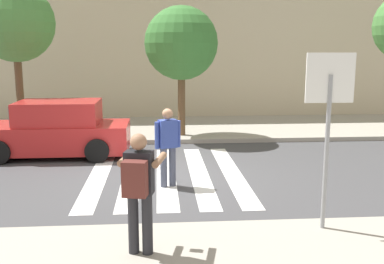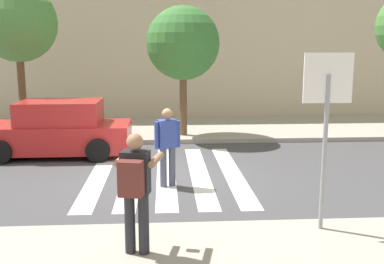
{
  "view_description": "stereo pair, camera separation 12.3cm",
  "coord_description": "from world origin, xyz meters",
  "views": [
    {
      "loc": [
        -0.16,
        -10.25,
        3.01
      ],
      "look_at": [
        0.6,
        -0.2,
        1.1
      ],
      "focal_mm": 42.0,
      "sensor_mm": 36.0,
      "label": 1
    },
    {
      "loc": [
        -0.04,
        -10.26,
        3.01
      ],
      "look_at": [
        0.6,
        -0.2,
        1.1
      ],
      "focal_mm": 42.0,
      "sensor_mm": 36.0,
      "label": 2
    }
  ],
  "objects": [
    {
      "name": "crosswalk_stripe_4",
      "position": [
        1.6,
        0.2,
        0.0
      ],
      "size": [
        0.44,
        5.2,
        0.01
      ],
      "primitive_type": "cube",
      "color": "silver",
      "rests_on": "ground"
    },
    {
      "name": "street_tree_west",
      "position": [
        -4.62,
        4.59,
        3.75
      ],
      "size": [
        2.47,
        2.47,
        4.87
      ],
      "color": "brown",
      "rests_on": "sidewalk_far"
    },
    {
      "name": "crosswalk_stripe_2",
      "position": [
        0.0,
        0.2,
        0.0
      ],
      "size": [
        0.44,
        5.2,
        0.01
      ],
      "primitive_type": "cube",
      "color": "silver",
      "rests_on": "ground"
    },
    {
      "name": "crosswalk_stripe_0",
      "position": [
        -1.6,
        0.2,
        0.0
      ],
      "size": [
        0.44,
        5.2,
        0.01
      ],
      "primitive_type": "cube",
      "color": "silver",
      "rests_on": "ground"
    },
    {
      "name": "street_tree_center",
      "position": [
        0.6,
        4.38,
        3.12
      ],
      "size": [
        2.37,
        2.37,
        4.18
      ],
      "color": "brown",
      "rests_on": "sidewalk_far"
    },
    {
      "name": "parked_car_red",
      "position": [
        -3.02,
        2.3,
        0.73
      ],
      "size": [
        4.1,
        1.92,
        1.55
      ],
      "color": "red",
      "rests_on": "ground"
    },
    {
      "name": "pedestrian_crossing",
      "position": [
        0.03,
        -0.77,
        0.97
      ],
      "size": [
        0.56,
        0.34,
        1.72
      ],
      "color": "#474C60",
      "rests_on": "ground"
    },
    {
      "name": "crosswalk_stripe_1",
      "position": [
        -0.8,
        0.2,
        0.0
      ],
      "size": [
        0.44,
        5.2,
        0.01
      ],
      "primitive_type": "cube",
      "color": "silver",
      "rests_on": "ground"
    },
    {
      "name": "sidewalk_far",
      "position": [
        0.0,
        6.0,
        0.07
      ],
      "size": [
        60.0,
        4.8,
        0.14
      ],
      "primitive_type": "cube",
      "color": "#9E998C",
      "rests_on": "ground"
    },
    {
      "name": "building_facade_far",
      "position": [
        0.0,
        10.4,
        3.86
      ],
      "size": [
        56.0,
        4.0,
        7.72
      ],
      "primitive_type": "cube",
      "color": "beige",
      "rests_on": "ground"
    },
    {
      "name": "ground_plane",
      "position": [
        0.0,
        0.0,
        0.0
      ],
      "size": [
        120.0,
        120.0,
        0.0
      ],
      "primitive_type": "plane",
      "color": "#424244"
    },
    {
      "name": "photographer_with_backpack",
      "position": [
        -0.44,
        -4.31,
        1.17
      ],
      "size": [
        0.69,
        0.92,
        1.72
      ],
      "color": "#232328",
      "rests_on": "sidewalk_near"
    },
    {
      "name": "stop_sign",
      "position": [
        2.46,
        -3.58,
        2.18
      ],
      "size": [
        0.76,
        0.08,
        2.79
      ],
      "color": "gray",
      "rests_on": "sidewalk_near"
    },
    {
      "name": "crosswalk_stripe_3",
      "position": [
        0.8,
        0.2,
        0.0
      ],
      "size": [
        0.44,
        5.2,
        0.01
      ],
      "primitive_type": "cube",
      "color": "silver",
      "rests_on": "ground"
    }
  ]
}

